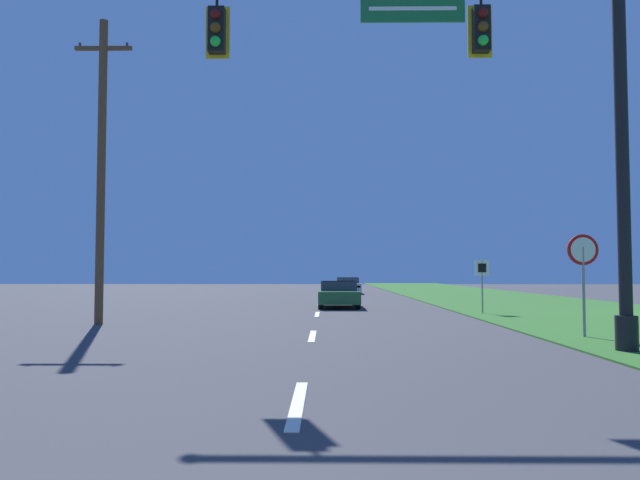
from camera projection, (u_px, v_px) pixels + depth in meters
grass_verge_right at (527, 303)px, 31.53m from camera, size 10.00×110.00×0.04m
road_center_line at (317, 314)px, 23.65m from camera, size 0.16×34.80×0.01m
signal_mast at (508, 103)px, 12.79m from camera, size 9.78×0.47×8.30m
car_ahead at (339, 294)px, 28.33m from camera, size 1.83×4.21×1.19m
far_car at (348, 285)px, 46.48m from camera, size 1.82×4.59×1.19m
stop_sign at (583, 262)px, 15.30m from camera, size 0.76×0.07×2.50m
route_sign_post at (482, 274)px, 23.86m from camera, size 0.55×0.06×2.03m
utility_pole_near at (101, 165)px, 19.53m from camera, size 1.80×0.26×9.59m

